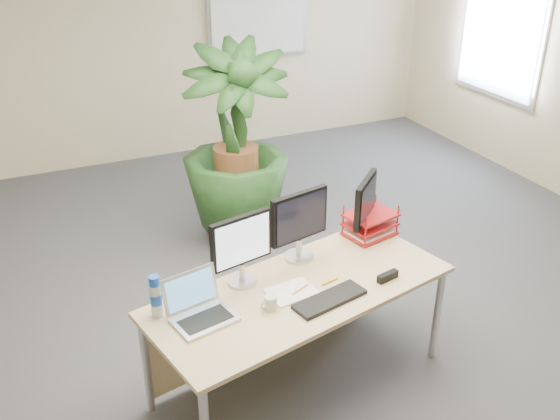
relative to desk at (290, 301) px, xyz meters
name	(u,v)px	position (x,y,z in m)	size (l,w,h in m)	color
floor	(317,339)	(0.33, 0.24, -0.58)	(8.00, 8.00, 0.00)	#424247
back_wall	(161,44)	(0.33, 4.24, 0.77)	(7.00, 0.04, 2.70)	beige
whiteboard	(258,19)	(1.53, 4.20, 0.97)	(1.30, 0.04, 0.95)	#B7B6BC
window	(502,28)	(3.80, 2.54, 0.97)	(0.04, 1.30, 1.55)	#B7B6BC
desk	(290,301)	(0.00, 0.00, 0.00)	(2.04, 1.20, 0.73)	tan
floor_plant	(236,165)	(0.34, 1.85, 0.17)	(0.84, 0.84, 1.50)	#133515
monitor_left	(241,246)	(-0.28, 0.11, 0.42)	(0.41, 0.19, 0.46)	silver
monitor_right	(299,221)	(0.17, 0.23, 0.43)	(0.43, 0.19, 0.48)	silver
monitor_dark	(365,204)	(0.70, 0.29, 0.41)	(0.32, 0.30, 0.45)	silver
laptop	(199,307)	(-0.63, -0.12, 0.22)	(0.40, 0.37, 0.25)	silver
keyboard	(330,299)	(0.12, -0.29, 0.17)	(0.47, 0.16, 0.03)	black
coffee_mug	(270,303)	(-0.23, -0.22, 0.20)	(0.11, 0.08, 0.09)	silver
spiral_notebook	(292,292)	(-0.05, -0.12, 0.16)	(0.28, 0.21, 0.01)	white
orange_pen	(300,289)	(0.00, -0.13, 0.17)	(0.01, 0.01, 0.14)	orange
yellow_highlighter	(330,281)	(0.22, -0.11, 0.16)	(0.02, 0.02, 0.12)	yellow
water_bottle	(156,297)	(-0.85, -0.01, 0.28)	(0.07, 0.07, 0.26)	silver
letter_tray	(370,226)	(0.76, 0.31, 0.23)	(0.39, 0.32, 0.16)	#A61415
stapler	(388,276)	(0.56, -0.24, 0.18)	(0.15, 0.04, 0.05)	black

